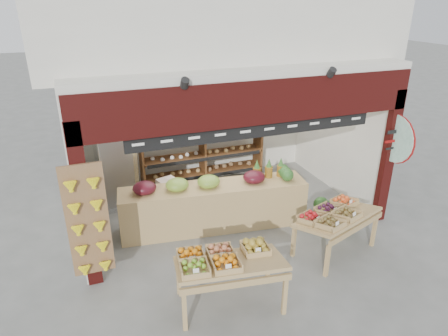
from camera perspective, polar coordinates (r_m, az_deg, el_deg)
The scene contains 11 objects.
ground at distance 8.18m, azimuth 1.22°, elevation -7.19°, with size 60.00×60.00×0.00m, color #62635E.
shop_structure at distance 8.57m, azimuth -2.84°, elevation 21.75°, with size 6.36×5.12×5.40m.
banana_board at distance 6.17m, azimuth -18.81°, elevation -7.62°, with size 0.60×0.15×1.80m.
gift_sign at distance 7.99m, azimuth 23.26°, elevation 3.88°, with size 0.04×0.93×0.92m.
back_shelving at distance 9.20m, azimuth -3.10°, elevation 3.81°, with size 2.88×0.47×1.79m.
refrigerator at distance 8.61m, azimuth -15.18°, elevation 0.66°, with size 0.74×0.74×1.91m, color silver.
cardboard_stack at distance 8.68m, azimuth -6.99°, elevation -3.67°, with size 1.04×0.84×0.66m.
mid_counter at distance 7.68m, azimuth -1.54°, elevation -5.27°, with size 3.60×1.13×1.10m.
display_table_left at distance 5.73m, azimuth -0.24°, elevation -13.07°, with size 1.63×1.06×0.98m.
display_table_right at distance 7.08m, azimuth 15.46°, elevation -6.56°, with size 1.65×1.24×0.95m.
watermelon_pile at distance 8.06m, azimuth 14.96°, elevation -6.78°, with size 0.73×0.75×0.57m.
Camera 1 is at (-2.64, -6.53, 4.16)m, focal length 32.00 mm.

